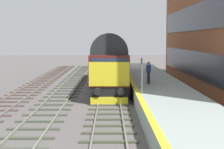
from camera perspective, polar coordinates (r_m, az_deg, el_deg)
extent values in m
plane|color=#595453|center=(28.91, -0.43, -3.06)|extent=(140.00, 140.00, 0.00)
cube|color=slate|center=(28.91, -1.85, -2.91)|extent=(0.07, 60.00, 0.15)
cube|color=slate|center=(28.91, 1.00, -2.91)|extent=(0.07, 60.00, 0.15)
cube|color=#444937|center=(15.61, -0.48, -10.31)|extent=(2.50, 0.26, 0.09)
cube|color=#444937|center=(16.99, -0.47, -9.00)|extent=(2.50, 0.26, 0.09)
cube|color=#444937|center=(18.37, -0.46, -7.89)|extent=(2.50, 0.26, 0.09)
cube|color=#444937|center=(19.77, -0.45, -6.93)|extent=(2.50, 0.26, 0.09)
cube|color=#444937|center=(21.16, -0.45, -6.10)|extent=(2.50, 0.26, 0.09)
cube|color=#444937|center=(22.56, -0.44, -5.37)|extent=(2.50, 0.26, 0.09)
cube|color=#444937|center=(23.97, -0.44, -4.73)|extent=(2.50, 0.26, 0.09)
cube|color=#444937|center=(25.38, -0.43, -4.16)|extent=(2.50, 0.26, 0.09)
cube|color=#444937|center=(26.79, -0.43, -3.64)|extent=(2.50, 0.26, 0.09)
cube|color=#444937|center=(28.20, -0.43, -3.18)|extent=(2.50, 0.26, 0.09)
cube|color=#444937|center=(29.61, -0.42, -2.77)|extent=(2.50, 0.26, 0.09)
cube|color=#444937|center=(31.02, -0.42, -2.39)|extent=(2.50, 0.26, 0.09)
cube|color=#444937|center=(32.44, -0.42, -2.04)|extent=(2.50, 0.26, 0.09)
cube|color=#444937|center=(33.86, -0.42, -1.73)|extent=(2.50, 0.26, 0.09)
cube|color=#444937|center=(35.27, -0.41, -1.44)|extent=(2.50, 0.26, 0.09)
cube|color=#444937|center=(36.69, -0.41, -1.17)|extent=(2.50, 0.26, 0.09)
cube|color=#444937|center=(38.11, -0.41, -0.92)|extent=(2.50, 0.26, 0.09)
cube|color=#444937|center=(39.53, -0.41, -0.69)|extent=(2.50, 0.26, 0.09)
cube|color=#444937|center=(40.95, -0.41, -0.47)|extent=(2.50, 0.26, 0.09)
cube|color=#444937|center=(42.37, -0.41, -0.27)|extent=(2.50, 0.26, 0.09)
cube|color=#444937|center=(43.80, -0.40, -0.09)|extent=(2.50, 0.26, 0.09)
cube|color=#444937|center=(45.22, -0.40, 0.09)|extent=(2.50, 0.26, 0.09)
cube|color=#444937|center=(46.64, -0.40, 0.25)|extent=(2.50, 0.26, 0.09)
cube|color=#444937|center=(48.06, -0.40, 0.41)|extent=(2.50, 0.26, 0.09)
cube|color=#444937|center=(49.49, -0.40, 0.56)|extent=(2.50, 0.26, 0.09)
cube|color=#444937|center=(50.91, -0.40, 0.69)|extent=(2.50, 0.26, 0.09)
cube|color=#444937|center=(52.33, -0.40, 0.82)|extent=(2.50, 0.26, 0.09)
cube|color=#444937|center=(53.76, -0.40, 0.95)|extent=(2.50, 0.26, 0.09)
cube|color=#444937|center=(55.18, -0.40, 1.06)|extent=(2.50, 0.26, 0.09)
cube|color=#444937|center=(56.61, -0.39, 1.18)|extent=(2.50, 0.26, 0.09)
cube|color=#444937|center=(58.03, -0.39, 1.28)|extent=(2.50, 0.26, 0.09)
cube|color=gray|center=(29.22, -8.93, -2.89)|extent=(0.07, 60.00, 0.15)
cube|color=gray|center=(29.04, -6.12, -2.90)|extent=(0.07, 60.00, 0.15)
cube|color=#43493D|center=(15.07, -14.56, -11.07)|extent=(2.50, 0.26, 0.09)
cube|color=#43493D|center=(16.59, -13.18, -9.51)|extent=(2.50, 0.26, 0.09)
cube|color=#43493D|center=(18.12, -12.03, -8.20)|extent=(2.50, 0.26, 0.09)
cube|color=#43493D|center=(19.67, -11.07, -7.09)|extent=(2.50, 0.26, 0.09)
cube|color=#43493D|center=(21.23, -10.26, -6.15)|extent=(2.50, 0.26, 0.09)
cube|color=#43493D|center=(22.80, -9.56, -5.33)|extent=(2.50, 0.26, 0.09)
cube|color=#43493D|center=(24.37, -8.95, -4.62)|extent=(2.50, 0.26, 0.09)
cube|color=#43493D|center=(25.95, -8.42, -4.00)|extent=(2.50, 0.26, 0.09)
cube|color=#43493D|center=(27.54, -7.95, -3.45)|extent=(2.50, 0.26, 0.09)
cube|color=#43493D|center=(29.13, -7.53, -2.95)|extent=(2.50, 0.26, 0.09)
cube|color=#43493D|center=(30.72, -7.15, -2.51)|extent=(2.50, 0.26, 0.09)
cube|color=#43493D|center=(32.32, -6.81, -2.11)|extent=(2.50, 0.26, 0.09)
cube|color=#43493D|center=(33.92, -6.51, -1.75)|extent=(2.50, 0.26, 0.09)
cube|color=#43493D|center=(35.52, -6.23, -1.42)|extent=(2.50, 0.26, 0.09)
cube|color=#43493D|center=(37.12, -5.97, -1.12)|extent=(2.50, 0.26, 0.09)
cube|color=#43493D|center=(38.72, -5.74, -0.85)|extent=(2.50, 0.26, 0.09)
cube|color=#43493D|center=(40.33, -5.52, -0.59)|extent=(2.50, 0.26, 0.09)
cube|color=#43493D|center=(41.94, -5.33, -0.36)|extent=(2.50, 0.26, 0.09)
cube|color=#43493D|center=(43.54, -5.14, -0.14)|extent=(2.50, 0.26, 0.09)
cube|color=#43493D|center=(45.15, -4.97, 0.06)|extent=(2.50, 0.26, 0.09)
cube|color=#43493D|center=(46.76, -4.81, 0.25)|extent=(2.50, 0.26, 0.09)
cube|color=#43493D|center=(48.37, -4.66, 0.42)|extent=(2.50, 0.26, 0.09)
cube|color=#43493D|center=(49.98, -4.53, 0.59)|extent=(2.50, 0.26, 0.09)
cube|color=#43493D|center=(51.60, -4.40, 0.74)|extent=(2.50, 0.26, 0.09)
cube|color=#43493D|center=(53.21, -4.27, 0.89)|extent=(2.50, 0.26, 0.09)
cube|color=#43493D|center=(54.82, -4.16, 1.02)|extent=(2.50, 0.26, 0.09)
cube|color=#43493D|center=(56.43, -4.05, 1.15)|extent=(2.50, 0.26, 0.09)
cube|color=#43493D|center=(58.05, -3.95, 1.27)|extent=(2.50, 0.26, 0.09)
cube|color=slate|center=(29.85, -14.85, -2.83)|extent=(0.07, 60.00, 0.15)
cube|color=slate|center=(29.52, -12.15, -2.86)|extent=(0.07, 60.00, 0.15)
cube|color=#4E423B|center=(24.66, -16.28, -4.66)|extent=(2.50, 0.26, 0.09)
cube|color=#4E423B|center=(26.09, -15.38, -4.09)|extent=(2.50, 0.26, 0.09)
cube|color=#4E423B|center=(27.52, -14.57, -3.58)|extent=(2.50, 0.26, 0.09)
cube|color=#4E423B|center=(28.96, -13.85, -3.12)|extent=(2.50, 0.26, 0.09)
cube|color=#4E423B|center=(30.40, -13.19, -2.70)|extent=(2.50, 0.26, 0.09)
cube|color=#4E423B|center=(31.85, -12.59, -2.32)|extent=(2.50, 0.26, 0.09)
cube|color=#4E423B|center=(33.31, -12.05, -1.97)|extent=(2.50, 0.26, 0.09)
cube|color=#4E423B|center=(34.77, -11.55, -1.65)|extent=(2.50, 0.26, 0.09)
cube|color=#4E423B|center=(36.23, -11.09, -1.36)|extent=(2.50, 0.26, 0.09)
cube|color=#4E423B|center=(37.69, -10.67, -1.09)|extent=(2.50, 0.26, 0.09)
cube|color=#4E423B|center=(39.16, -10.28, -0.84)|extent=(2.50, 0.26, 0.09)
cube|color=#4E423B|center=(40.63, -9.92, -0.60)|extent=(2.50, 0.26, 0.09)
cube|color=#4E423B|center=(42.10, -9.58, -0.39)|extent=(2.50, 0.26, 0.09)
cube|color=#4E423B|center=(43.57, -9.26, -0.19)|extent=(2.50, 0.26, 0.09)
cube|color=#4E423B|center=(45.05, -8.97, 0.00)|extent=(2.50, 0.26, 0.09)
cube|color=#4E423B|center=(46.53, -8.69, 0.18)|extent=(2.50, 0.26, 0.09)
cube|color=#4E423B|center=(48.01, -8.44, 0.34)|extent=(2.50, 0.26, 0.09)
cube|color=#4E423B|center=(49.49, -8.19, 0.50)|extent=(2.50, 0.26, 0.09)
cube|color=#4E423B|center=(50.97, -7.97, 0.65)|extent=(2.50, 0.26, 0.09)
cube|color=#4E423B|center=(52.45, -7.75, 0.78)|extent=(2.50, 0.26, 0.09)
cube|color=#4E423B|center=(53.93, -7.55, 0.91)|extent=(2.50, 0.26, 0.09)
cube|color=#4E423B|center=(55.42, -7.35, 1.04)|extent=(2.50, 0.26, 0.09)
cube|color=#4E423B|center=(56.90, -7.17, 1.16)|extent=(2.50, 0.26, 0.09)
cube|color=#4E423B|center=(58.39, -7.00, 1.27)|extent=(2.50, 0.26, 0.09)
cube|color=#95A39D|center=(29.06, 6.70, -2.06)|extent=(4.00, 44.00, 1.00)
cube|color=yellow|center=(28.83, 3.05, -1.08)|extent=(0.30, 44.00, 0.01)
cube|color=#2D2F3B|center=(33.19, 12.24, 1.69)|extent=(0.06, 28.41, 2.21)
cube|color=#2D2F3B|center=(33.17, 12.38, 8.52)|extent=(0.06, 28.41, 2.21)
cube|color=black|center=(32.92, -0.42, -0.58)|extent=(2.56, 17.59, 0.60)
cube|color=#581B18|center=(32.80, -0.42, 1.77)|extent=(2.70, 17.59, 2.10)
cylinder|color=#212426|center=(32.75, -0.42, 3.92)|extent=(2.56, 16.18, 2.57)
cube|color=yellow|center=(24.01, -0.44, 0.05)|extent=(2.65, 0.08, 1.58)
cube|color=#232D3D|center=(23.97, -0.44, 1.78)|extent=(2.38, 0.04, 0.64)
cube|color=#232D3D|center=(32.81, 1.97, 2.29)|extent=(0.04, 12.31, 0.44)
cylinder|color=black|center=(23.94, -2.24, -2.62)|extent=(0.48, 0.35, 0.48)
cylinder|color=black|center=(23.94, 1.36, -2.62)|extent=(0.48, 0.35, 0.48)
cube|color=yellow|center=(24.18, -0.44, -4.06)|extent=(2.43, 0.36, 0.47)
cylinder|color=black|center=(25.76, -0.43, -2.94)|extent=(1.64, 1.04, 1.04)
cylinder|color=black|center=(26.85, -0.43, -2.60)|extent=(1.64, 1.04, 1.04)
cylinder|color=black|center=(27.93, -0.43, -2.28)|extent=(1.64, 1.04, 1.04)
cylinder|color=black|center=(37.98, -0.41, -0.22)|extent=(1.64, 1.04, 1.04)
cylinder|color=black|center=(39.07, -0.41, -0.06)|extent=(1.64, 1.04, 1.04)
cylinder|color=black|center=(40.17, -0.41, 0.09)|extent=(1.64, 1.04, 1.04)
cylinder|color=slate|center=(22.33, 4.62, -0.23)|extent=(0.08, 0.08, 2.14)
cube|color=black|center=(22.25, 4.56, 2.05)|extent=(0.05, 0.44, 0.36)
cube|color=white|center=(22.25, 4.49, 2.05)|extent=(0.01, 0.20, 0.24)
cylinder|color=#25263B|center=(27.20, 5.72, -0.59)|extent=(0.13, 0.13, 0.84)
cylinder|color=#25263B|center=(27.39, 5.56, -0.55)|extent=(0.13, 0.13, 0.84)
cylinder|color=navy|center=(27.23, 5.65, 0.90)|extent=(0.42, 0.42, 0.56)
sphere|color=tan|center=(27.20, 5.66, 1.76)|extent=(0.22, 0.22, 0.22)
cylinder|color=navy|center=(27.03, 5.82, 0.86)|extent=(0.09, 0.09, 0.52)
cylinder|color=navy|center=(27.42, 5.49, 0.93)|extent=(0.09, 0.09, 0.52)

